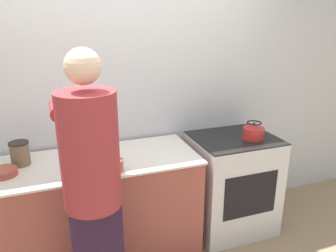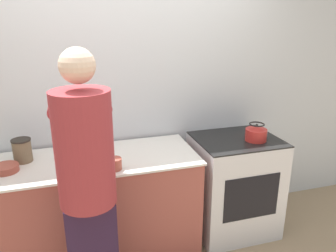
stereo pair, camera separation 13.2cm
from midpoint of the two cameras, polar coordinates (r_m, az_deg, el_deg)
wall_back at (r=2.97m, az=-5.51°, el=5.55°), size 8.00×0.05×2.60m
counter at (r=2.87m, az=-11.46°, el=-13.76°), size 1.72×0.69×0.89m
oven at (r=3.18m, az=12.61°, el=-10.01°), size 0.74×0.62×0.93m
person at (r=2.10m, az=-12.11°, el=-9.69°), size 0.39×0.63×1.81m
cutting_board at (r=2.69m, az=-13.85°, el=-5.42°), size 0.28×0.23×0.02m
knife at (r=2.70m, az=-14.51°, el=-5.13°), size 0.23×0.13×0.01m
kettle at (r=2.98m, az=16.32°, el=-1.24°), size 0.19×0.19×0.16m
bowl_prep at (r=2.45m, az=-7.95°, el=-6.57°), size 0.12×0.12×0.09m
bowl_mixing at (r=2.65m, az=-25.15°, el=-6.72°), size 0.18×0.18×0.05m
canister_jar at (r=2.75m, az=-22.81°, el=-3.95°), size 0.15×0.15×0.18m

